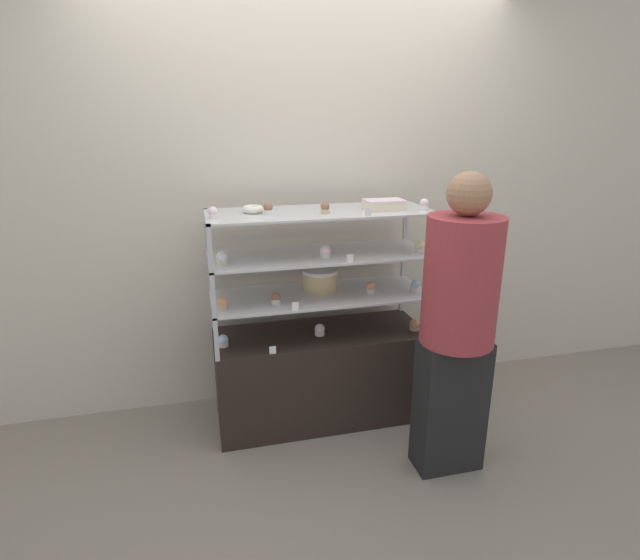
# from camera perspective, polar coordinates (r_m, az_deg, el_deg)

# --- Properties ---
(ground_plane) EXTENTS (20.00, 20.00, 0.00)m
(ground_plane) POSITION_cam_1_polar(r_m,az_deg,el_deg) (3.26, -0.00, -15.11)
(ground_plane) COLOR gray
(back_wall) EXTENTS (8.00, 0.05, 2.60)m
(back_wall) POSITION_cam_1_polar(r_m,az_deg,el_deg) (3.15, -1.71, 9.16)
(back_wall) COLOR beige
(back_wall) RESTS_ON ground_plane
(display_base) EXTENTS (1.25, 0.48, 0.56)m
(display_base) POSITION_cam_1_polar(r_m,az_deg,el_deg) (3.12, -0.00, -10.75)
(display_base) COLOR black
(display_base) RESTS_ON ground_plane
(display_riser_lower) EXTENTS (1.25, 0.48, 0.24)m
(display_riser_lower) POSITION_cam_1_polar(r_m,az_deg,el_deg) (2.91, -0.00, -1.87)
(display_riser_lower) COLOR #B7B7BC
(display_riser_lower) RESTS_ON display_base
(display_riser_middle) EXTENTS (1.25, 0.48, 0.24)m
(display_riser_middle) POSITION_cam_1_polar(r_m,az_deg,el_deg) (2.84, -0.00, 2.76)
(display_riser_middle) COLOR #B7B7BC
(display_riser_middle) RESTS_ON display_riser_lower
(display_riser_upper) EXTENTS (1.25, 0.48, 0.24)m
(display_riser_upper) POSITION_cam_1_polar(r_m,az_deg,el_deg) (2.78, -0.00, 7.60)
(display_riser_upper) COLOR #B7B7BC
(display_riser_upper) RESTS_ON display_riser_middle
(layer_cake_centerpiece) EXTENTS (0.21, 0.21, 0.13)m
(layer_cake_centerpiece) POSITION_cam_1_polar(r_m,az_deg,el_deg) (2.95, 0.01, 0.03)
(layer_cake_centerpiece) COLOR #DBBC84
(layer_cake_centerpiece) RESTS_ON display_riser_lower
(sheet_cake_frosted) EXTENTS (0.21, 0.14, 0.06)m
(sheet_cake_frosted) POSITION_cam_1_polar(r_m,az_deg,el_deg) (2.84, 7.35, 8.54)
(sheet_cake_frosted) COLOR beige
(sheet_cake_frosted) RESTS_ON display_riser_upper
(cupcake_0) EXTENTS (0.06, 0.06, 0.07)m
(cupcake_0) POSITION_cam_1_polar(r_m,az_deg,el_deg) (2.86, -11.01, -6.85)
(cupcake_0) COLOR beige
(cupcake_0) RESTS_ON display_base
(cupcake_1) EXTENTS (0.06, 0.06, 0.07)m
(cupcake_1) POSITION_cam_1_polar(r_m,az_deg,el_deg) (2.95, -0.03, -5.73)
(cupcake_1) COLOR white
(cupcake_1) RESTS_ON display_base
(cupcake_2) EXTENTS (0.06, 0.06, 0.07)m
(cupcake_2) POSITION_cam_1_polar(r_m,az_deg,el_deg) (3.07, 10.75, -5.06)
(cupcake_2) COLOR #CCB28C
(cupcake_2) RESTS_ON display_base
(price_tag_0) EXTENTS (0.04, 0.00, 0.04)m
(price_tag_0) POSITION_cam_1_polar(r_m,az_deg,el_deg) (2.73, -5.43, -7.98)
(price_tag_0) COLOR white
(price_tag_0) RESTS_ON display_base
(cupcake_3) EXTENTS (0.05, 0.05, 0.07)m
(cupcake_3) POSITION_cam_1_polar(r_m,az_deg,el_deg) (2.71, -11.06, -2.66)
(cupcake_3) COLOR #CCB28C
(cupcake_3) RESTS_ON display_riser_lower
(cupcake_4) EXTENTS (0.05, 0.05, 0.07)m
(cupcake_4) POSITION_cam_1_polar(r_m,az_deg,el_deg) (2.75, -5.08, -2.07)
(cupcake_4) COLOR beige
(cupcake_4) RESTS_ON display_riser_lower
(cupcake_5) EXTENTS (0.05, 0.05, 0.07)m
(cupcake_5) POSITION_cam_1_polar(r_m,az_deg,el_deg) (2.92, 5.84, -0.86)
(cupcake_5) COLOR white
(cupcake_5) RESTS_ON display_riser_lower
(cupcake_6) EXTENTS (0.05, 0.05, 0.07)m
(cupcake_6) POSITION_cam_1_polar(r_m,az_deg,el_deg) (2.99, 10.82, -0.68)
(cupcake_6) COLOR white
(cupcake_6) RESTS_ON display_riser_lower
(price_tag_1) EXTENTS (0.04, 0.00, 0.04)m
(price_tag_1) POSITION_cam_1_polar(r_m,az_deg,el_deg) (2.66, -2.84, -2.99)
(price_tag_1) COLOR white
(price_tag_1) RESTS_ON display_riser_lower
(cupcake_7) EXTENTS (0.06, 0.06, 0.07)m
(cupcake_7) POSITION_cam_1_polar(r_m,az_deg,el_deg) (2.66, -11.11, 2.47)
(cupcake_7) COLOR beige
(cupcake_7) RESTS_ON display_riser_middle
(cupcake_8) EXTENTS (0.06, 0.06, 0.07)m
(cupcake_8) POSITION_cam_1_polar(r_m,az_deg,el_deg) (2.74, 0.60, 3.26)
(cupcake_8) COLOR white
(cupcake_8) RESTS_ON display_riser_middle
(cupcake_9) EXTENTS (0.06, 0.06, 0.07)m
(cupcake_9) POSITION_cam_1_polar(r_m,az_deg,el_deg) (2.91, 11.43, 3.74)
(cupcake_9) COLOR white
(cupcake_9) RESTS_ON display_riser_middle
(price_tag_2) EXTENTS (0.04, 0.00, 0.04)m
(price_tag_2) POSITION_cam_1_polar(r_m,az_deg,el_deg) (2.65, 3.45, 2.49)
(price_tag_2) COLOR white
(price_tag_2) RESTS_ON display_riser_middle
(cupcake_10) EXTENTS (0.05, 0.05, 0.06)m
(cupcake_10) POSITION_cam_1_polar(r_m,az_deg,el_deg) (2.61, -12.15, 7.50)
(cupcake_10) COLOR white
(cupcake_10) RESTS_ON display_riser_upper
(cupcake_11) EXTENTS (0.05, 0.05, 0.06)m
(cupcake_11) POSITION_cam_1_polar(r_m,az_deg,el_deg) (2.68, -5.95, 8.08)
(cupcake_11) COLOR white
(cupcake_11) RESTS_ON display_riser_upper
(cupcake_12) EXTENTS (0.05, 0.05, 0.06)m
(cupcake_12) POSITION_cam_1_polar(r_m,az_deg,el_deg) (2.70, 0.58, 8.23)
(cupcake_12) COLOR #CCB28C
(cupcake_12) RESTS_ON display_riser_upper
(cupcake_13) EXTENTS (0.05, 0.05, 0.06)m
(cupcake_13) POSITION_cam_1_polar(r_m,az_deg,el_deg) (2.87, 11.81, 8.45)
(cupcake_13) COLOR white
(cupcake_13) RESTS_ON display_riser_upper
(price_tag_3) EXTENTS (0.04, 0.00, 0.04)m
(price_tag_3) POSITION_cam_1_polar(r_m,az_deg,el_deg) (2.63, 5.51, 7.73)
(price_tag_3) COLOR white
(price_tag_3) RESTS_ON display_riser_upper
(donut_glazed) EXTENTS (0.12, 0.12, 0.04)m
(donut_glazed) POSITION_cam_1_polar(r_m,az_deg,el_deg) (2.75, -7.67, 8.03)
(donut_glazed) COLOR #EFE5CC
(donut_glazed) RESTS_ON display_riser_upper
(customer_figure) EXTENTS (0.36, 0.36, 1.56)m
(customer_figure) POSITION_cam_1_polar(r_m,az_deg,el_deg) (2.55, 15.44, -4.55)
(customer_figure) COLOR black
(customer_figure) RESTS_ON ground_plane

